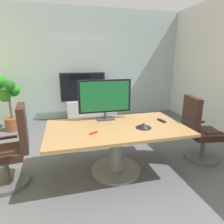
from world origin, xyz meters
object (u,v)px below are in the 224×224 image
at_px(remote_control, 162,121).
at_px(wall_display_unit, 84,104).
at_px(potted_plant, 7,96).
at_px(conference_table, 116,138).
at_px(office_chair_left, 12,153).
at_px(conference_phone, 144,126).
at_px(tv_monitor, 105,97).
at_px(office_chair_right, 199,134).

bearing_deg(remote_control, wall_display_unit, 100.74).
xyz_separation_m(potted_plant, remote_control, (2.73, -2.24, -0.10)).
xyz_separation_m(conference_table, office_chair_left, (-1.43, 0.07, -0.08)).
height_order(conference_table, remote_control, remote_control).
distance_m(conference_table, wall_display_unit, 2.69).
distance_m(wall_display_unit, conference_phone, 2.89).
xyz_separation_m(potted_plant, conference_phone, (2.34, -2.45, -0.08)).
bearing_deg(conference_phone, office_chair_left, 173.16).
bearing_deg(conference_table, office_chair_left, 177.25).
xyz_separation_m(tv_monitor, conference_phone, (0.44, -0.53, -0.33)).
bearing_deg(potted_plant, conference_phone, -46.28).
bearing_deg(remote_control, conference_table, 175.44).
bearing_deg(potted_plant, remote_control, -39.33).
xyz_separation_m(office_chair_right, conference_phone, (-1.07, -0.14, 0.30)).
bearing_deg(potted_plant, office_chair_right, -34.05).
distance_m(office_chair_left, office_chair_right, 2.86).
distance_m(conference_table, tv_monitor, 0.67).
bearing_deg(remote_control, conference_phone, -161.49).
relative_size(office_chair_right, wall_display_unit, 0.83).
relative_size(office_chair_left, conference_phone, 4.95).
height_order(conference_table, conference_phone, conference_phone).
distance_m(office_chair_right, potted_plant, 4.13).
relative_size(office_chair_left, office_chair_right, 1.00).
xyz_separation_m(wall_display_unit, conference_phone, (0.55, -2.82, 0.31)).
height_order(tv_monitor, remote_control, tv_monitor).
bearing_deg(conference_table, potted_plant, 130.71).
bearing_deg(office_chair_right, conference_phone, 107.32).
xyz_separation_m(conference_phone, remote_control, (0.39, 0.21, -0.02)).
relative_size(office_chair_right, potted_plant, 0.80).
distance_m(office_chair_left, remote_control, 2.20).
xyz_separation_m(conference_table, wall_display_unit, (-0.19, 2.68, -0.09)).
relative_size(potted_plant, conference_phone, 6.16).
height_order(conference_table, office_chair_left, office_chair_left).
xyz_separation_m(office_chair_left, potted_plant, (-0.55, 2.23, 0.37)).
relative_size(conference_table, wall_display_unit, 1.51).
xyz_separation_m(office_chair_left, conference_phone, (1.79, -0.21, 0.30)).
bearing_deg(conference_table, conference_phone, -22.09).
xyz_separation_m(office_chair_right, remote_control, (-0.67, 0.06, 0.27)).
height_order(conference_phone, remote_control, conference_phone).
distance_m(office_chair_left, conference_phone, 1.83).
bearing_deg(remote_control, potted_plant, 131.55).
bearing_deg(wall_display_unit, potted_plant, -168.09).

